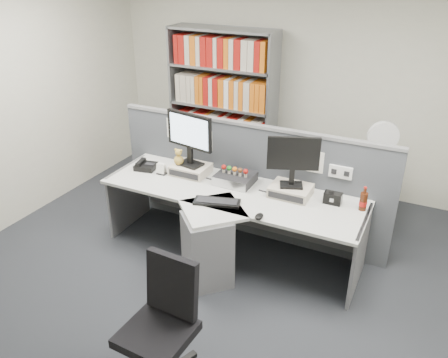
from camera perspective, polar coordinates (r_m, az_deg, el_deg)
The scene contains 21 objects.
ground at distance 4.23m, azimuth -4.02°, elevation -14.84°, with size 5.50×5.50×0.00m, color #2F3237.
room_shell at distance 3.34m, azimuth -4.98°, elevation 9.03°, with size 5.04×5.54×2.72m.
partition at distance 4.80m, azimuth 3.20°, elevation -0.09°, with size 3.00×0.08×1.27m.
desk at distance 4.38m, azimuth -0.32°, elevation -5.74°, with size 2.60×1.20×0.72m.
monitor_riser_left at distance 4.76m, azimuth -4.23°, elevation 1.23°, with size 0.38×0.31×0.10m.
monitor_riser_right at distance 4.36m, azimuth 8.40°, elevation -1.47°, with size 0.38×0.31×0.10m.
monitor_left at distance 4.61m, azimuth -4.38°, elevation 5.57°, with size 0.55×0.22×0.56m.
monitor_right at distance 4.21m, azimuth 8.70°, elevation 2.70°, with size 0.46×0.22×0.49m.
desktop_pc at distance 4.55m, azimuth 1.42°, elevation 0.08°, with size 0.37×0.33×0.10m.
figurines at distance 4.50m, azimuth 1.35°, elevation 1.14°, with size 0.29×0.05×0.09m.
keyboard at distance 4.19m, azimuth -0.89°, elevation -2.89°, with size 0.46×0.27×0.03m.
mouse at distance 3.96m, azimuth 4.45°, elevation -4.72°, with size 0.07×0.11×0.04m, color black.
desk_phone at distance 4.93m, azimuth -9.86°, elevation 1.63°, with size 0.24×0.23×0.09m.
desk_calendar at distance 4.78m, azimuth -7.89°, elevation 1.18°, with size 0.10×0.08×0.12m.
plush_toy at distance 4.73m, azimuth -5.73°, elevation 2.65°, with size 0.10×0.10×0.18m.
speaker at distance 4.29m, azimuth 13.56°, elevation -2.35°, with size 0.16×0.09×0.11m, color black.
cola_bottle at distance 4.24m, azimuth 17.16°, elevation -2.72°, with size 0.07×0.07×0.23m.
shelving_unit at distance 6.05m, azimuth -0.17°, elevation 8.90°, with size 1.41×0.40×2.00m.
filing_cabinet at distance 5.33m, azimuth 18.27°, elevation -2.28°, with size 0.45×0.61×0.70m.
desk_fan at distance 5.05m, azimuth 19.37°, elevation 4.67°, with size 0.32×0.20×0.55m.
office_chair at distance 3.30m, azimuth -7.71°, elevation -17.42°, with size 0.61×0.63×0.95m.
Camera 1 is at (1.66, -2.73, 2.77)m, focal length 36.26 mm.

